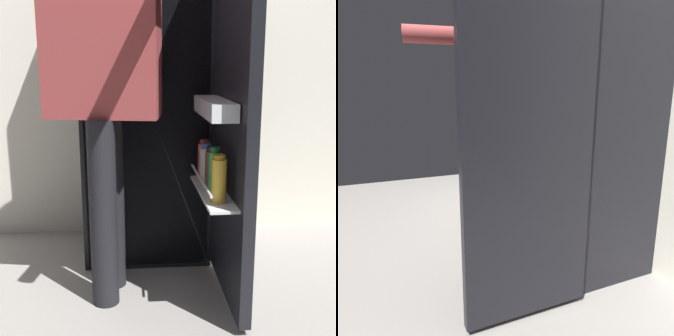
{
  "view_description": "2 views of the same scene",
  "coord_description": "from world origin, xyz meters",
  "views": [
    {
      "loc": [
        -0.08,
        -1.94,
        1.07
      ],
      "look_at": [
        0.07,
        -0.12,
        0.63
      ],
      "focal_mm": 48.47,
      "sensor_mm": 36.0,
      "label": 1
    },
    {
      "loc": [
        1.52,
        -0.7,
        1.06
      ],
      "look_at": [
        0.03,
        -0.05,
        0.69
      ],
      "focal_mm": 32.27,
      "sensor_mm": 36.0,
      "label": 2
    }
  ],
  "objects": [
    {
      "name": "ground_plane",
      "position": [
        0.0,
        0.0,
        0.0
      ],
      "size": [
        5.33,
        5.33,
        0.0
      ],
      "primitive_type": "plane",
      "color": "gray"
    },
    {
      "name": "kitchen_wall",
      "position": [
        0.0,
        0.87,
        1.29
      ],
      "size": [
        4.4,
        0.1,
        2.58
      ],
      "primitive_type": "cube",
      "color": "silver",
      "rests_on": "ground_plane"
    },
    {
      "name": "refrigerator",
      "position": [
        0.03,
        0.48,
        0.88
      ],
      "size": [
        0.71,
        1.21,
        1.77
      ],
      "color": "black",
      "rests_on": "ground_plane"
    },
    {
      "name": "person",
      "position": [
        -0.18,
        0.01,
        1.0
      ],
      "size": [
        0.57,
        0.83,
        1.66
      ],
      "color": "black",
      "rests_on": "ground_plane"
    }
  ]
}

